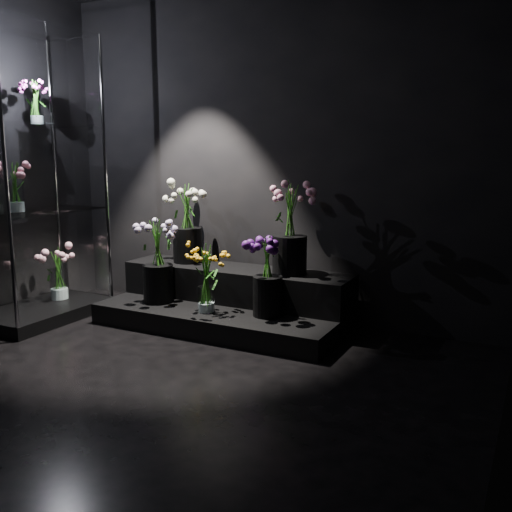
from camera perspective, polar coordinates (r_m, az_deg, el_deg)
The scene contains 12 objects.
floor at distance 3.49m, azimuth -13.73°, elevation -13.76°, with size 4.00×4.00×0.00m, color black.
wall_back at distance 4.87m, azimuth 1.28°, elevation 10.29°, with size 4.00×4.00×0.00m, color black.
display_riser at distance 4.76m, azimuth -2.72°, elevation -4.53°, with size 2.01×0.89×0.45m.
display_case at distance 5.07m, azimuth -21.34°, elevation 7.23°, with size 0.65×1.08×2.38m.
bouquet_orange_bells at distance 4.45m, azimuth -5.03°, elevation -2.05°, with size 0.33×0.33×0.55m.
bouquet_lilac at distance 4.79m, azimuth -9.84°, elevation 0.07°, with size 0.47×0.47×0.70m.
bouquet_purple at distance 4.32m, azimuth 1.17°, elevation -1.48°, with size 0.38×0.38×0.62m.
bouquet_cream_roses at distance 5.02m, azimuth -6.92°, elevation 3.80°, with size 0.43×0.43×0.69m.
bouquet_pink_roses at distance 4.52m, azimuth 3.41°, elevation 3.32°, with size 0.40×0.40×0.73m.
bouquet_case_pink at distance 5.02m, azimuth -22.96°, elevation 6.48°, with size 0.35×0.35×0.39m.
bouquet_case_magenta at distance 5.18m, azimuth -21.15°, elevation 14.21°, with size 0.24×0.24×0.35m.
bouquet_case_base_pink at distance 5.36m, azimuth -19.18°, elevation -1.50°, with size 0.32×0.32×0.47m.
Camera 1 is at (2.13, -2.38, 1.42)m, focal length 40.00 mm.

